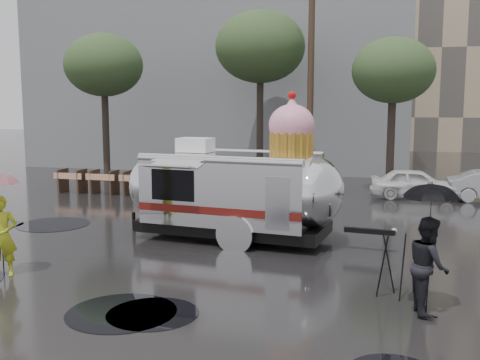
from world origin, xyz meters
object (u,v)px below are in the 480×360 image
(tripod, at_px, (391,259))
(airstream_trailer, at_px, (236,187))
(person_right, at_px, (428,265))
(person_left, at_px, (2,236))

(tripod, bearing_deg, airstream_trailer, 155.36)
(person_right, bearing_deg, airstream_trailer, 36.41)
(person_left, relative_size, tripod, 1.33)
(airstream_trailer, distance_m, tripod, 5.69)
(airstream_trailer, height_order, person_left, airstream_trailer)
(person_left, bearing_deg, tripod, -21.65)
(person_left, relative_size, person_right, 1.01)
(person_left, xyz_separation_m, tripod, (8.23, 0.70, -0.12))
(person_right, distance_m, tripod, 0.95)
(tripod, bearing_deg, person_right, -29.60)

